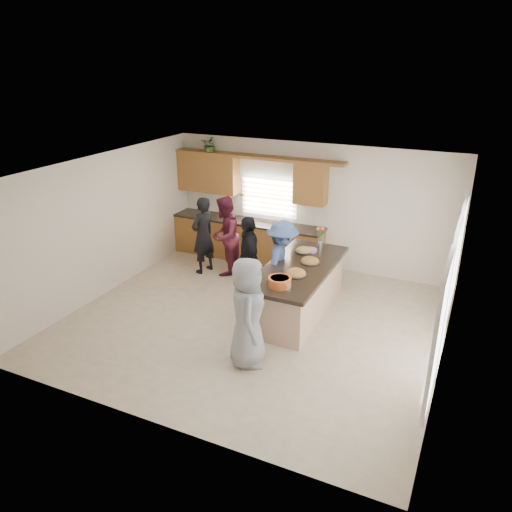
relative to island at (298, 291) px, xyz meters
The scene contains 18 objects.
floor 1.01m from the island, 132.50° to the right, with size 6.50×6.50×0.00m, color beige.
room_shell 1.71m from the island, 132.50° to the right, with size 6.52×6.02×2.81m.
back_cabinetry 2.97m from the island, 135.14° to the left, with size 4.08×0.66×2.46m.
right_wall_glazing 2.87m from the island, 17.02° to the right, with size 0.06×4.00×2.25m.
island is the anchor object (origin of this frame).
platter_front 0.66m from the island, 77.61° to the right, with size 0.42×0.42×0.17m.
platter_mid 0.60m from the island, 62.62° to the left, with size 0.38×0.38×0.16m.
platter_back 0.90m from the island, 102.95° to the left, with size 0.35×0.35×0.14m.
salad_bowl 1.10m from the island, 89.52° to the right, with size 0.38×0.38×0.16m.
clear_cup 1.18m from the island, 78.94° to the right, with size 0.08×0.08×0.11m, color white.
plate_stack 0.95m from the island, 93.33° to the left, with size 0.25×0.25×0.06m, color #B285C1.
flower_vase 1.30m from the island, 87.96° to the left, with size 0.14×0.14×0.42m.
potted_plant 4.30m from the island, 144.64° to the left, with size 0.37×0.32×0.42m, color #3D692A.
woman_left_back 2.78m from the island, 160.07° to the left, with size 0.63×0.41×1.72m, color black.
woman_left_mid 2.40m from the island, 153.30° to the left, with size 0.85×0.66×1.75m, color #581A2C.
woman_left_front 1.19m from the island, behind, with size 1.00×0.42×1.70m, color black.
woman_right_back 0.62m from the island, 151.77° to the left, with size 1.09×0.63×1.69m, color #3C5384.
woman_right_front 1.93m from the island, 93.86° to the right, with size 0.87×0.56×1.77m, color gray.
Camera 1 is at (3.44, -7.24, 4.54)m, focal length 35.00 mm.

